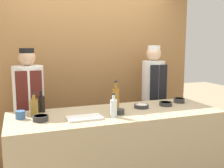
{
  "coord_description": "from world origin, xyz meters",
  "views": [
    {
      "loc": [
        -0.99,
        -2.53,
        1.67
      ],
      "look_at": [
        0.0,
        0.16,
        1.24
      ],
      "focal_mm": 42.0,
      "sensor_mm": 36.0,
      "label": 1
    }
  ],
  "objects_px": {
    "sauce_bowl_brown": "(179,100)",
    "bottle_amber": "(116,99)",
    "sauce_bowl_purple": "(41,118)",
    "bottle_clear": "(114,108)",
    "cutting_board": "(84,118)",
    "chef_left": "(29,110)",
    "sauce_bowl_red": "(166,104)",
    "bottle_vinegar": "(34,107)",
    "bottle_soy": "(41,103)",
    "sauce_bowl_yellow": "(119,111)",
    "sauce_bowl_white": "(141,106)",
    "chef_right": "(153,97)",
    "cup_blue": "(20,115)"
  },
  "relations": [
    {
      "from": "sauce_bowl_brown",
      "to": "bottle_amber",
      "type": "xyz_separation_m",
      "value": [
        -0.87,
        -0.08,
        0.1
      ]
    },
    {
      "from": "sauce_bowl_purple",
      "to": "bottle_clear",
      "type": "distance_m",
      "value": 0.71
    },
    {
      "from": "cutting_board",
      "to": "chef_left",
      "type": "height_order",
      "value": "chef_left"
    },
    {
      "from": "cutting_board",
      "to": "sauce_bowl_purple",
      "type": "bearing_deg",
      "value": 169.45
    },
    {
      "from": "sauce_bowl_red",
      "to": "sauce_bowl_brown",
      "type": "distance_m",
      "value": 0.26
    },
    {
      "from": "sauce_bowl_red",
      "to": "cutting_board",
      "type": "height_order",
      "value": "sauce_bowl_red"
    },
    {
      "from": "bottle_vinegar",
      "to": "bottle_soy",
      "type": "distance_m",
      "value": 0.15
    },
    {
      "from": "sauce_bowl_red",
      "to": "bottle_clear",
      "type": "relative_size",
      "value": 0.62
    },
    {
      "from": "sauce_bowl_purple",
      "to": "bottle_soy",
      "type": "distance_m",
      "value": 0.35
    },
    {
      "from": "sauce_bowl_yellow",
      "to": "bottle_soy",
      "type": "height_order",
      "value": "bottle_soy"
    },
    {
      "from": "sauce_bowl_red",
      "to": "sauce_bowl_white",
      "type": "bearing_deg",
      "value": 179.36
    },
    {
      "from": "chef_left",
      "to": "sauce_bowl_purple",
      "type": "bearing_deg",
      "value": -85.59
    },
    {
      "from": "sauce_bowl_red",
      "to": "sauce_bowl_yellow",
      "type": "bearing_deg",
      "value": -166.43
    },
    {
      "from": "bottle_vinegar",
      "to": "bottle_amber",
      "type": "distance_m",
      "value": 0.85
    },
    {
      "from": "sauce_bowl_brown",
      "to": "sauce_bowl_yellow",
      "type": "bearing_deg",
      "value": -164.84
    },
    {
      "from": "sauce_bowl_brown",
      "to": "sauce_bowl_white",
      "type": "relative_size",
      "value": 0.79
    },
    {
      "from": "cutting_board",
      "to": "bottle_soy",
      "type": "relative_size",
      "value": 1.44
    },
    {
      "from": "sauce_bowl_purple",
      "to": "chef_left",
      "type": "bearing_deg",
      "value": 94.41
    },
    {
      "from": "chef_right",
      "to": "bottle_clear",
      "type": "bearing_deg",
      "value": -135.74
    },
    {
      "from": "bottle_clear",
      "to": "chef_right",
      "type": "xyz_separation_m",
      "value": [
        0.96,
        0.94,
        -0.14
      ]
    },
    {
      "from": "sauce_bowl_yellow",
      "to": "sauce_bowl_white",
      "type": "relative_size",
      "value": 0.67
    },
    {
      "from": "sauce_bowl_white",
      "to": "bottle_vinegar",
      "type": "relative_size",
      "value": 0.72
    },
    {
      "from": "sauce_bowl_white",
      "to": "bottle_soy",
      "type": "bearing_deg",
      "value": 169.12
    },
    {
      "from": "bottle_soy",
      "to": "sauce_bowl_brown",
      "type": "bearing_deg",
      "value": -4.38
    },
    {
      "from": "sauce_bowl_red",
      "to": "sauce_bowl_brown",
      "type": "relative_size",
      "value": 1.14
    },
    {
      "from": "sauce_bowl_yellow",
      "to": "cup_blue",
      "type": "xyz_separation_m",
      "value": [
        -0.96,
        0.17,
        0.01
      ]
    },
    {
      "from": "cup_blue",
      "to": "sauce_bowl_red",
      "type": "bearing_deg",
      "value": -0.33
    },
    {
      "from": "sauce_bowl_white",
      "to": "bottle_clear",
      "type": "relative_size",
      "value": 0.69
    },
    {
      "from": "sauce_bowl_brown",
      "to": "sauce_bowl_white",
      "type": "distance_m",
      "value": 0.57
    },
    {
      "from": "cup_blue",
      "to": "chef_left",
      "type": "height_order",
      "value": "chef_left"
    },
    {
      "from": "sauce_bowl_purple",
      "to": "bottle_clear",
      "type": "height_order",
      "value": "bottle_clear"
    },
    {
      "from": "sauce_bowl_red",
      "to": "cutting_board",
      "type": "xyz_separation_m",
      "value": [
        -1.03,
        -0.2,
        -0.01
      ]
    },
    {
      "from": "sauce_bowl_purple",
      "to": "bottle_soy",
      "type": "bearing_deg",
      "value": 83.27
    },
    {
      "from": "chef_right",
      "to": "chef_left",
      "type": "bearing_deg",
      "value": -180.0
    },
    {
      "from": "sauce_bowl_red",
      "to": "sauce_bowl_brown",
      "type": "xyz_separation_m",
      "value": [
        0.25,
        0.09,
        0.01
      ]
    },
    {
      "from": "sauce_bowl_purple",
      "to": "cup_blue",
      "type": "height_order",
      "value": "cup_blue"
    },
    {
      "from": "sauce_bowl_white",
      "to": "bottle_clear",
      "type": "distance_m",
      "value": 0.5
    },
    {
      "from": "sauce_bowl_purple",
      "to": "cutting_board",
      "type": "xyz_separation_m",
      "value": [
        0.4,
        -0.08,
        -0.02
      ]
    },
    {
      "from": "cutting_board",
      "to": "bottle_vinegar",
      "type": "height_order",
      "value": "bottle_vinegar"
    },
    {
      "from": "bottle_vinegar",
      "to": "cutting_board",
      "type": "bearing_deg",
      "value": -33.02
    },
    {
      "from": "sauce_bowl_yellow",
      "to": "sauce_bowl_brown",
      "type": "distance_m",
      "value": 0.93
    },
    {
      "from": "cutting_board",
      "to": "chef_left",
      "type": "xyz_separation_m",
      "value": [
        -0.47,
        0.9,
        -0.09
      ]
    },
    {
      "from": "bottle_clear",
      "to": "bottle_amber",
      "type": "bearing_deg",
      "value": 64.77
    },
    {
      "from": "sauce_bowl_red",
      "to": "bottle_soy",
      "type": "height_order",
      "value": "bottle_soy"
    },
    {
      "from": "sauce_bowl_red",
      "to": "chef_left",
      "type": "xyz_separation_m",
      "value": [
        -1.5,
        0.7,
        -0.1
      ]
    },
    {
      "from": "cup_blue",
      "to": "chef_left",
      "type": "relative_size",
      "value": 0.06
    },
    {
      "from": "bottle_clear",
      "to": "cup_blue",
      "type": "xyz_separation_m",
      "value": [
        -0.87,
        0.25,
        -0.05
      ]
    },
    {
      "from": "sauce_bowl_yellow",
      "to": "chef_left",
      "type": "distance_m",
      "value": 1.21
    },
    {
      "from": "sauce_bowl_purple",
      "to": "sauce_bowl_brown",
      "type": "xyz_separation_m",
      "value": [
        1.68,
        0.21,
        0.0
      ]
    },
    {
      "from": "sauce_bowl_white",
      "to": "sauce_bowl_brown",
      "type": "bearing_deg",
      "value": 8.36
    }
  ]
}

